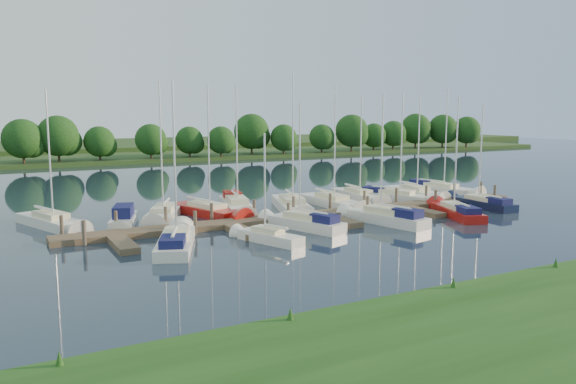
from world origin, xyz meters
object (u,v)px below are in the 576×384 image
motorboat (123,221)px  sailboat_s_2 (304,224)px  sailboat_n_5 (292,207)px  sailboat_n_0 (52,223)px  dock (325,216)px

motorboat → sailboat_s_2: bearing=166.1°
motorboat → sailboat_s_2: (11.11, -7.13, -0.04)m
motorboat → sailboat_n_5: 13.94m
sailboat_n_0 → sailboat_s_2: bearing=129.2°
sailboat_n_0 → motorboat: (4.66, -1.98, 0.10)m
sailboat_n_0 → motorboat: 5.06m
sailboat_n_5 → dock: bearing=116.0°
dock → motorboat: motorboat is taller
dock → sailboat_n_5: 4.32m
dock → sailboat_n_0: 20.25m
sailboat_n_5 → sailboat_s_2: bearing=85.9°
dock → sailboat_n_0: size_ratio=3.90×
sailboat_n_0 → dock: bearing=140.5°
dock → sailboat_s_2: size_ratio=4.29×
sailboat_n_5 → sailboat_s_2: size_ratio=1.28×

